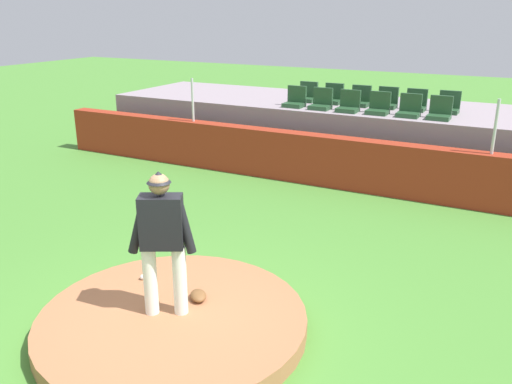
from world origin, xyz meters
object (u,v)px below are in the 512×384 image
Objects in this scene: stadium_chair_1 at (321,102)px; baseball at (143,277)px; stadium_chair_0 at (295,100)px; stadium_chair_3 at (379,107)px; stadium_chair_10 at (416,104)px; stadium_chair_9 at (387,101)px; stadium_chair_11 at (449,106)px; fielding_glove at (198,296)px; stadium_chair_6 at (307,95)px; stadium_chair_7 at (333,97)px; stadium_chair_2 at (349,105)px; stadium_chair_8 at (360,100)px; stadium_chair_4 at (409,109)px; stadium_chair_5 at (440,112)px; pitcher at (162,234)px.

baseball is at bearing 91.28° from stadium_chair_1.
stadium_chair_3 is (2.09, 0.00, 0.00)m from stadium_chair_0.
stadium_chair_10 is at bearing 76.52° from baseball.
stadium_chair_11 is at bearing 179.71° from stadium_chair_9.
fielding_glove is 7.32m from stadium_chair_3.
stadium_chair_1 and stadium_chair_11 have the same top height.
stadium_chair_6 is 1.00× the size of stadium_chair_7.
stadium_chair_0 is 1.00× the size of stadium_chair_2.
baseball is 8.29m from stadium_chair_10.
stadium_chair_1 is 1.00× the size of stadium_chair_8.
stadium_chair_6 is (-1.44, 0.94, 0.00)m from stadium_chair_2.
stadium_chair_4 and stadium_chair_6 have the same top height.
stadium_chair_11 is at bearing -93.46° from stadium_chair_5.
fielding_glove is 8.41m from stadium_chair_6.
stadium_chair_4 is at bearing -178.12° from stadium_chair_2.
baseball is 0.25× the size of fielding_glove.
stadium_chair_6 is at bearing -33.23° from stadium_chair_2.
stadium_chair_5 and stadium_chair_8 have the same top height.
baseball is at bearing 86.10° from stadium_chair_8.
stadium_chair_2 is at bearing 85.61° from baseball.
stadium_chair_9 is 1.45m from stadium_chair_11.
stadium_chair_2 is (0.54, 7.06, 1.35)m from baseball.
stadium_chair_8 and stadium_chair_10 have the same top height.
baseball is at bearing 74.71° from stadium_chair_4.
fielding_glove is at bearing 93.03° from stadium_chair_8.
stadium_chair_2 is (0.70, -0.03, 0.00)m from stadium_chair_1.
stadium_chair_11 is (2.84, -0.02, 0.00)m from stadium_chair_7.
stadium_chair_2 is at bearing 127.68° from stadium_chair_7.
pitcher is at bearing 82.54° from stadium_chair_10.
fielding_glove is 0.60× the size of stadium_chair_7.
stadium_chair_3 is 1.08m from stadium_chair_10.
stadium_chair_2 is (-0.26, 7.58, 0.34)m from pitcher.
stadium_chair_4 is 1.00× the size of stadium_chair_8.
stadium_chair_10 is at bearing 2.33° from stadium_chair_11.
stadium_chair_5 is at bearing -179.78° from stadium_chair_1.
pitcher is 3.60× the size of stadium_chair_0.
stadium_chair_10 is (2.09, -0.05, 0.00)m from stadium_chair_7.
stadium_chair_0 is 2.89m from stadium_chair_10.
stadium_chair_2 is at bearing 178.10° from stadium_chair_0.
stadium_chair_5 and stadium_chair_11 have the same top height.
stadium_chair_3 is 1.69m from stadium_chair_7.
pitcher is 8.56m from stadium_chair_10.
stadium_chair_0 is at bearing 74.14° from pitcher.
fielding_glove is 8.28m from stadium_chair_7.
stadium_chair_1 is at bearing 51.05° from stadium_chair_8.
stadium_chair_8 is 1.00× the size of stadium_chair_10.
pitcher is 7.65m from stadium_chair_3.
stadium_chair_7 is at bearing 91.34° from baseball.
baseball is 7.34m from stadium_chair_3.
stadium_chair_9 is at bearing -3.10° from stadium_chair_10.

